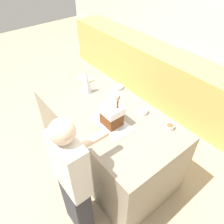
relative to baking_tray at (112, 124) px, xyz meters
name	(u,v)px	position (x,y,z in m)	size (l,w,h in m)	color
ground_plane	(108,161)	(-0.20, 0.09, -0.94)	(12.00, 12.00, 0.00)	tan
wall_back	(214,38)	(-0.20, 2.16, 0.36)	(8.00, 0.05, 2.60)	beige
back_cabinet_block	(188,90)	(-0.20, 1.83, -0.46)	(6.00, 0.60, 0.96)	tan
kitchen_island	(107,139)	(-0.20, 0.09, -0.47)	(1.87, 0.99, 0.94)	gray
baking_tray	(112,124)	(0.00, 0.00, 0.00)	(0.47, 0.27, 0.01)	silver
gingerbread_house	(112,115)	(0.00, 0.00, 0.13)	(0.22, 0.20, 0.33)	brown
decorative_tree	(87,81)	(-0.67, 0.14, 0.17)	(0.11, 0.11, 0.34)	silver
candy_bowl_beside_tree	(143,111)	(0.08, 0.40, 0.02)	(0.12, 0.12, 0.04)	white
candy_bowl_far_left	(114,96)	(-0.35, 0.32, 0.02)	(0.13, 0.13, 0.05)	white
candy_bowl_near_tray_right	(118,87)	(-0.48, 0.50, 0.02)	(0.12, 0.12, 0.04)	silver
candy_bowl_center_rear	(170,126)	(0.44, 0.45, 0.02)	(0.09, 0.09, 0.04)	silver
cookbook	(84,79)	(-0.95, 0.27, 0.01)	(0.23, 0.18, 0.02)	#CCB78C
person	(73,181)	(0.26, -0.67, -0.13)	(0.41, 0.51, 1.57)	#333338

